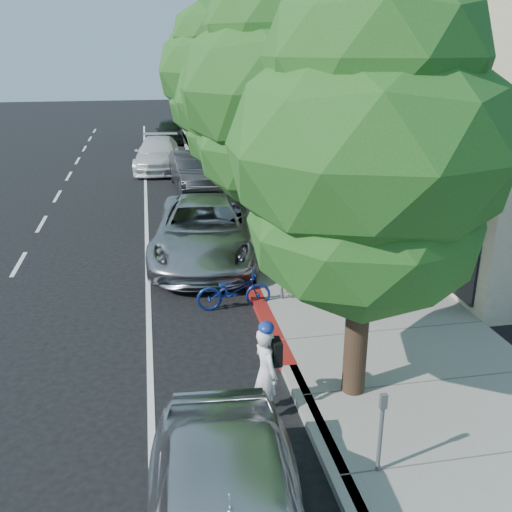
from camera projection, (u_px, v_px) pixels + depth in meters
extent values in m
plane|color=black|center=(278.00, 346.00, 11.75)|extent=(120.00, 120.00, 0.00)
cube|color=gray|center=(292.00, 225.00, 19.50)|extent=(4.60, 56.00, 0.15)
cube|color=#9E998E|center=(225.00, 229.00, 19.10)|extent=(0.30, 56.00, 0.15)
cube|color=maroon|center=(268.00, 322.00, 12.64)|extent=(0.32, 4.00, 0.15)
cube|color=beige|center=(385.00, 96.00, 28.81)|extent=(10.00, 36.00, 7.00)
cylinder|color=black|center=(356.00, 334.00, 9.63)|extent=(0.40, 0.40, 2.49)
ellipsoid|color=#204E17|center=(364.00, 224.00, 8.96)|extent=(3.74, 3.74, 2.99)
ellipsoid|color=#204E17|center=(369.00, 146.00, 8.54)|extent=(4.40, 4.40, 3.52)
ellipsoid|color=#204E17|center=(375.00, 56.00, 8.10)|extent=(3.30, 3.30, 2.64)
cylinder|color=black|center=(278.00, 225.00, 15.12)|extent=(0.40, 0.40, 2.75)
ellipsoid|color=#204E17|center=(279.00, 143.00, 14.37)|extent=(4.29, 4.29, 3.43)
ellipsoid|color=#204E17|center=(280.00, 88.00, 13.91)|extent=(5.05, 5.05, 4.04)
ellipsoid|color=#204E17|center=(281.00, 25.00, 13.43)|extent=(3.79, 3.79, 3.03)
cylinder|color=black|center=(242.00, 183.00, 20.73)|extent=(0.40, 0.40, 2.31)
ellipsoid|color=#204E17|center=(241.00, 133.00, 20.11)|extent=(4.05, 4.05, 3.24)
ellipsoid|color=#204E17|center=(241.00, 100.00, 19.72)|extent=(4.76, 4.76, 3.81)
ellipsoid|color=#204E17|center=(241.00, 64.00, 19.31)|extent=(3.57, 3.57, 2.86)
cylinder|color=black|center=(221.00, 150.00, 26.19)|extent=(0.40, 0.40, 2.72)
ellipsoid|color=#204E17|center=(220.00, 102.00, 25.46)|extent=(4.65, 4.65, 3.72)
ellipsoid|color=#204E17|center=(219.00, 71.00, 25.00)|extent=(5.48, 5.48, 4.38)
ellipsoid|color=#204E17|center=(218.00, 37.00, 24.52)|extent=(4.11, 4.11, 3.29)
cylinder|color=black|center=(207.00, 132.00, 31.72)|extent=(0.40, 0.40, 2.76)
ellipsoid|color=#204E17|center=(206.00, 91.00, 30.97)|extent=(3.61, 3.61, 2.88)
ellipsoid|color=#204E17|center=(205.00, 65.00, 30.51)|extent=(4.24, 4.24, 3.39)
ellipsoid|color=#204E17|center=(204.00, 37.00, 30.02)|extent=(3.18, 3.18, 2.54)
cylinder|color=black|center=(197.00, 121.00, 37.30)|extent=(0.40, 0.40, 2.54)
ellipsoid|color=#204E17|center=(196.00, 89.00, 36.61)|extent=(3.95, 3.95, 3.16)
ellipsoid|color=#204E17|center=(196.00, 69.00, 36.19)|extent=(4.65, 4.65, 3.72)
ellipsoid|color=#204E17|center=(195.00, 47.00, 35.74)|extent=(3.49, 3.49, 2.79)
imported|color=white|center=(266.00, 372.00, 9.33)|extent=(0.52, 0.66, 1.59)
imported|color=navy|center=(234.00, 290.00, 13.31)|extent=(1.75, 0.61, 0.92)
imported|color=#ACACB1|center=(205.00, 230.00, 16.37)|extent=(3.65, 6.47, 1.71)
imported|color=black|center=(194.00, 171.00, 24.56)|extent=(1.97, 4.87, 1.57)
imported|color=white|center=(158.00, 154.00, 28.50)|extent=(2.63, 5.49, 1.54)
imported|color=black|center=(170.00, 131.00, 36.81)|extent=(1.96, 4.38, 1.46)
imported|color=black|center=(314.00, 223.00, 16.16)|extent=(0.98, 0.78, 1.92)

